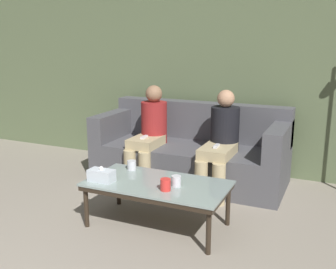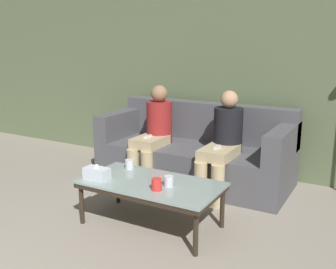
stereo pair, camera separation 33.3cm
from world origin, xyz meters
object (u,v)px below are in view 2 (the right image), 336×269
tissue_box (97,173)px  seated_person_mid_left (223,141)px  coffee_table (151,186)px  cup_far_center (130,164)px  seated_person_left_end (154,131)px  couch (196,153)px  cup_near_left (157,184)px  cup_near_right (169,181)px

tissue_box → seated_person_mid_left: seated_person_mid_left is taller
coffee_table → seated_person_mid_left: bearing=75.9°
cup_far_center → seated_person_left_end: 0.84m
coffee_table → seated_person_mid_left: 1.05m
coffee_table → tissue_box: bearing=-159.9°
couch → seated_person_mid_left: size_ratio=2.00×
cup_near_left → cup_far_center: cup_near_left is taller
couch → coffee_table: 1.25m
seated_person_mid_left → tissue_box: bearing=-121.0°
cup_near_left → cup_near_right: cup_near_left is taller
cup_near_right → seated_person_left_end: seated_person_left_end is taller
cup_near_left → cup_far_center: bearing=145.7°
seated_person_left_end → cup_far_center: bearing=-74.7°
coffee_table → cup_near_right: 0.19m
cup_near_right → seated_person_mid_left: bearing=85.8°
coffee_table → cup_far_center: (-0.36, 0.21, 0.08)m
tissue_box → cup_near_right: bearing=13.9°
couch → cup_near_left: 1.41m
couch → cup_near_right: bearing=-74.6°
couch → cup_far_center: couch is taller
tissue_box → seated_person_mid_left: 1.36m
tissue_box → seated_person_left_end: seated_person_left_end is taller
coffee_table → couch: bearing=97.6°
couch → cup_near_right: size_ratio=24.76×
coffee_table → cup_far_center: size_ratio=13.84×
couch → coffee_table: size_ratio=1.78×
cup_near_left → seated_person_mid_left: (0.11, 1.13, 0.11)m
couch → cup_far_center: (-0.20, -1.03, 0.12)m
couch → cup_near_left: (0.30, -1.37, 0.13)m
coffee_table → cup_near_left: bearing=-44.4°
seated_person_left_end → couch: bearing=28.5°
cup_near_right → cup_far_center: bearing=158.2°
cup_far_center → seated_person_mid_left: seated_person_mid_left is taller
coffee_table → seated_person_left_end: bearing=119.9°
cup_far_center → seated_person_left_end: size_ratio=0.08×
tissue_box → seated_person_left_end: size_ratio=0.21×
couch → seated_person_mid_left: (0.42, -0.24, 0.24)m
cup_near_right → seated_person_left_end: (-0.76, 1.02, 0.12)m
cup_near_right → cup_far_center: same height
couch → seated_person_mid_left: 0.54m
cup_near_left → coffee_table: bearing=135.6°
tissue_box → seated_person_mid_left: (0.70, 1.16, 0.11)m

